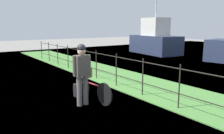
% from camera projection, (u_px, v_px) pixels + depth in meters
% --- Properties ---
extents(ground_plane, '(60.00, 60.00, 0.00)m').
position_uv_depth(ground_plane, '(62.00, 104.00, 6.31)').
color(ground_plane, gray).
extents(grass_strip, '(27.00, 2.40, 0.03)m').
position_uv_depth(grass_strip, '(148.00, 86.00, 8.15)').
color(grass_strip, '#569342').
rests_on(grass_strip, ground).
extents(iron_fence, '(18.04, 0.04, 1.19)m').
position_uv_depth(iron_fence, '(129.00, 71.00, 7.51)').
color(iron_fence, '#28231E').
rests_on(iron_fence, ground).
extents(bicycle_main, '(1.73, 0.21, 0.63)m').
position_uv_depth(bicycle_main, '(93.00, 89.00, 6.60)').
color(bicycle_main, black).
rests_on(bicycle_main, ground).
extents(wooden_crate, '(0.37, 0.32, 0.27)m').
position_uv_depth(wooden_crate, '(85.00, 72.00, 6.83)').
color(wooden_crate, olive).
rests_on(wooden_crate, bicycle_main).
extents(terrier_dog, '(0.32, 0.16, 0.18)m').
position_uv_depth(terrier_dog, '(85.00, 65.00, 6.77)').
color(terrier_dog, silver).
rests_on(terrier_dog, wooden_crate).
extents(cyclist_person, '(0.29, 0.54, 1.68)m').
position_uv_depth(cyclist_person, '(82.00, 69.00, 6.07)').
color(cyclist_person, slate).
rests_on(cyclist_person, ground).
extents(backpack_on_paving, '(0.20, 0.29, 0.40)m').
position_uv_depth(backpack_on_paving, '(79.00, 90.00, 7.01)').
color(backpack_on_paving, black).
rests_on(backpack_on_paving, ground).
extents(moored_boat_near, '(4.50, 2.56, 4.35)m').
position_uv_depth(moored_boat_near, '(155.00, 41.00, 17.72)').
color(moored_boat_near, '#2D3856').
rests_on(moored_boat_near, ground).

